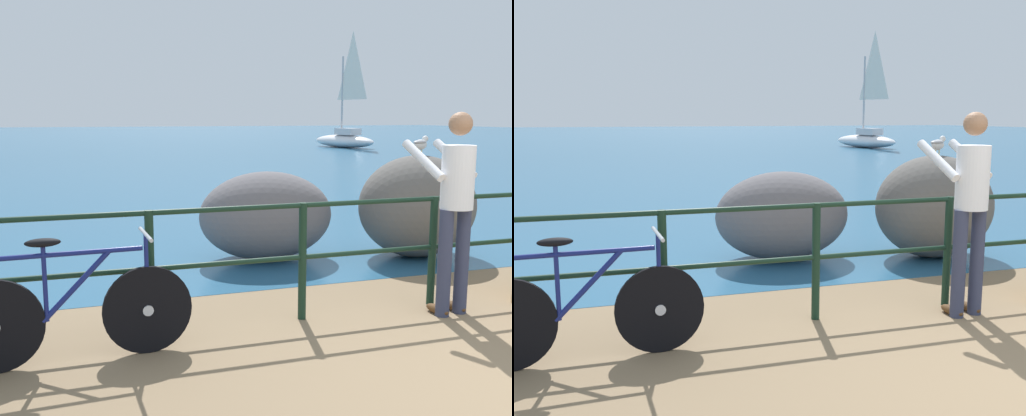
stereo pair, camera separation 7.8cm
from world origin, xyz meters
TOP-DOWN VIEW (x-y plane):
  - ground_plane at (0.00, 20.00)m, footprint 120.00×120.00m
  - sea_surface at (0.00, 47.79)m, footprint 120.00×90.00m
  - promenade_railing at (-0.00, 1.90)m, footprint 7.85×0.07m
  - bicycle at (-3.18, 1.55)m, footprint 1.70×0.48m
  - person_at_railing at (0.01, 1.62)m, footprint 0.50×0.66m
  - breakwater_boulder_main at (0.95, 3.61)m, footprint 1.51×1.22m
  - breakwater_boulder_left at (-0.89, 4.05)m, footprint 1.66×1.14m
  - seagull at (1.01, 3.68)m, footprint 0.33×0.23m
  - sailboat at (11.38, 26.60)m, footprint 2.47×4.59m

SIDE VIEW (x-z plane):
  - ground_plane at x=0.00m, z-range -0.10..0.00m
  - sea_surface at x=0.00m, z-range 0.00..0.01m
  - bicycle at x=-3.18m, z-range -0.07..0.85m
  - breakwater_boulder_left at x=-0.89m, z-range 0.00..1.08m
  - promenade_railing at x=0.00m, z-range 0.12..1.14m
  - breakwater_boulder_main at x=0.95m, z-range 0.00..1.27m
  - sailboat at x=11.38m, z-range -2.37..3.79m
  - person_at_railing at x=0.01m, z-range 0.10..1.88m
  - seagull at x=1.01m, z-range 1.29..1.52m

